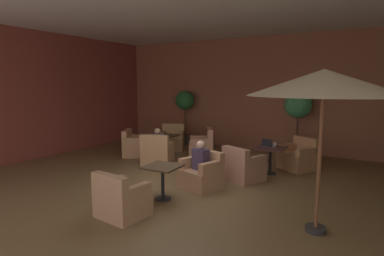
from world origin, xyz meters
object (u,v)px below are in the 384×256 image
(armchair_front_left_east, at_px, (299,157))
(armchair_mid_center_east, at_px, (202,174))
(cafe_table_front_right, at_px, (168,141))
(armchair_front_right_north, at_px, (157,153))
(armchair_front_left_north, at_px, (243,168))
(armchair_front_right_east, at_px, (202,146))
(cafe_table_front_left, at_px, (270,152))
(armchair_front_right_south, at_px, (173,140))
(armchair_front_right_west, at_px, (135,146))
(patron_by_window, at_px, (158,140))
(cafe_table_mid_center, at_px, (163,173))
(patron_blue_shirt, at_px, (201,157))
(open_laptop, at_px, (268,145))
(patio_umbrella_tall_red, at_px, (324,83))
(potted_tree_mid_left, at_px, (185,107))
(potted_tree_left_corner, at_px, (298,110))
(iced_drink_cup, at_px, (275,145))
(armchair_mid_center_north, at_px, (121,200))

(armchair_front_left_east, height_order, armchair_mid_center_east, armchair_front_left_east)
(cafe_table_front_right, height_order, armchair_front_right_north, armchair_front_right_north)
(armchair_front_left_north, bearing_deg, armchair_mid_center_east, -121.70)
(armchair_front_right_east, bearing_deg, armchair_front_right_north, -110.97)
(cafe_table_front_right, relative_size, armchair_mid_center_east, 0.70)
(cafe_table_front_right, bearing_deg, cafe_table_front_left, -5.72)
(armchair_mid_center_east, bearing_deg, armchair_front_right_south, 132.34)
(armchair_front_right_west, height_order, patron_by_window, patron_by_window)
(armchair_front_left_north, distance_m, cafe_table_mid_center, 2.21)
(armchair_mid_center_east, distance_m, patron_blue_shirt, 0.40)
(open_laptop, bearing_deg, armchair_front_left_east, 50.73)
(cafe_table_front_left, relative_size, armchair_front_right_south, 0.77)
(armchair_front_right_south, height_order, patio_umbrella_tall_red, patio_umbrella_tall_red)
(armchair_mid_center_east, bearing_deg, potted_tree_mid_left, 125.55)
(armchair_mid_center_east, relative_size, patron_blue_shirt, 1.51)
(armchair_front_left_north, xyz_separation_m, armchair_front_left_east, (0.92, 1.74, 0.01))
(armchair_front_right_east, height_order, armchair_front_right_south, armchair_front_right_east)
(potted_tree_mid_left, bearing_deg, cafe_table_front_right, -73.06)
(patio_umbrella_tall_red, relative_size, patron_by_window, 4.02)
(armchair_front_right_west, relative_size, patron_by_window, 1.68)
(armchair_front_left_east, relative_size, open_laptop, 3.01)
(armchair_front_right_south, bearing_deg, armchair_front_right_west, -107.74)
(cafe_table_front_left, bearing_deg, cafe_table_mid_center, -114.31)
(cafe_table_mid_center, distance_m, armchair_mid_center_east, 1.10)
(potted_tree_left_corner, relative_size, iced_drink_cup, 18.95)
(patio_umbrella_tall_red, height_order, potted_tree_mid_left, patio_umbrella_tall_red)
(cafe_table_front_left, bearing_deg, armchair_mid_center_north, -109.80)
(cafe_table_mid_center, bearing_deg, armchair_mid_center_north, -96.35)
(armchair_front_right_north, bearing_deg, armchair_front_right_east, 69.03)
(patio_umbrella_tall_red, xyz_separation_m, potted_tree_mid_left, (-5.63, 5.27, -0.88))
(armchair_front_right_west, height_order, cafe_table_mid_center, armchair_front_right_west)
(armchair_front_right_south, distance_m, iced_drink_cup, 4.16)
(cafe_table_front_left, distance_m, cafe_table_mid_center, 3.19)
(potted_tree_mid_left, xyz_separation_m, patron_blue_shirt, (3.06, -4.33, -0.71))
(armchair_front_right_west, xyz_separation_m, iced_drink_cup, (4.44, 0.31, 0.43))
(armchair_front_right_north, xyz_separation_m, potted_tree_mid_left, (-0.96, 3.10, 1.10))
(armchair_front_left_north, bearing_deg, open_laptop, 73.07)
(armchair_front_right_south, relative_size, armchair_mid_center_north, 1.20)
(armchair_front_left_north, height_order, cafe_table_mid_center, armchair_front_left_north)
(armchair_front_right_west, relative_size, potted_tree_mid_left, 0.51)
(armchair_mid_center_north, bearing_deg, armchair_front_right_east, 102.13)
(cafe_table_front_right, distance_m, armchair_front_right_west, 1.10)
(iced_drink_cup, xyz_separation_m, open_laptop, (-0.15, -0.08, -0.00))
(armchair_front_right_south, relative_size, patron_blue_shirt, 1.58)
(cafe_table_front_right, bearing_deg, armchair_front_right_east, 30.15)
(potted_tree_left_corner, bearing_deg, patron_blue_shirt, -105.17)
(armchair_mid_center_east, bearing_deg, armchair_front_left_east, 60.70)
(cafe_table_mid_center, relative_size, patron_by_window, 1.13)
(armchair_front_right_east, height_order, armchair_mid_center_east, armchair_front_right_east)
(cafe_table_mid_center, bearing_deg, patron_blue_shirt, 72.01)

